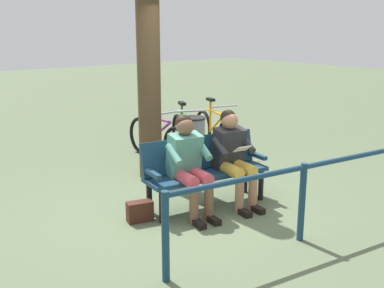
{
  "coord_description": "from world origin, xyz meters",
  "views": [
    {
      "loc": [
        3.42,
        4.12,
        2.22
      ],
      "look_at": [
        -0.21,
        -0.32,
        0.75
      ],
      "focal_mm": 43.49,
      "sensor_mm": 36.0,
      "label": 1
    }
  ],
  "objects_px": {
    "person_companion": "(189,161)",
    "bicycle_orange": "(214,131)",
    "bench": "(204,166)",
    "tree_trunk": "(148,48)",
    "litter_bin": "(194,142)",
    "person_reading": "(233,153)",
    "handbag": "(140,211)",
    "bicycle_red": "(185,137)",
    "bicycle_purple": "(158,139)"
  },
  "relations": [
    {
      "from": "handbag",
      "to": "bicycle_red",
      "type": "distance_m",
      "value": 2.79
    },
    {
      "from": "bench",
      "to": "handbag",
      "type": "height_order",
      "value": "bench"
    },
    {
      "from": "person_companion",
      "to": "tree_trunk",
      "type": "relative_size",
      "value": 0.31
    },
    {
      "from": "bench",
      "to": "person_companion",
      "type": "bearing_deg",
      "value": 27.33
    },
    {
      "from": "person_companion",
      "to": "bicycle_purple",
      "type": "distance_m",
      "value": 2.39
    },
    {
      "from": "tree_trunk",
      "to": "handbag",
      "type": "bearing_deg",
      "value": 51.12
    },
    {
      "from": "bicycle_orange",
      "to": "bicycle_purple",
      "type": "xyz_separation_m",
      "value": [
        1.16,
        -0.14,
        0.0
      ]
    },
    {
      "from": "person_reading",
      "to": "person_companion",
      "type": "xyz_separation_m",
      "value": [
        0.63,
        -0.1,
        -0.0
      ]
    },
    {
      "from": "bicycle_red",
      "to": "tree_trunk",
      "type": "bearing_deg",
      "value": -40.55
    },
    {
      "from": "person_companion",
      "to": "bicycle_orange",
      "type": "height_order",
      "value": "person_companion"
    },
    {
      "from": "person_companion",
      "to": "bicycle_orange",
      "type": "distance_m",
      "value": 2.99
    },
    {
      "from": "person_reading",
      "to": "bicycle_orange",
      "type": "distance_m",
      "value": 2.64
    },
    {
      "from": "bench",
      "to": "tree_trunk",
      "type": "height_order",
      "value": "tree_trunk"
    },
    {
      "from": "bench",
      "to": "person_reading",
      "type": "height_order",
      "value": "person_reading"
    },
    {
      "from": "bench",
      "to": "litter_bin",
      "type": "xyz_separation_m",
      "value": [
        -0.92,
        -1.32,
        -0.1
      ]
    },
    {
      "from": "handbag",
      "to": "bicycle_red",
      "type": "bearing_deg",
      "value": -139.3
    },
    {
      "from": "bicycle_orange",
      "to": "bicycle_purple",
      "type": "distance_m",
      "value": 1.17
    },
    {
      "from": "litter_bin",
      "to": "bicycle_orange",
      "type": "height_order",
      "value": "bicycle_orange"
    },
    {
      "from": "tree_trunk",
      "to": "litter_bin",
      "type": "bearing_deg",
      "value": 178.02
    },
    {
      "from": "person_companion",
      "to": "bicycle_purple",
      "type": "relative_size",
      "value": 0.71
    },
    {
      "from": "bench",
      "to": "bicycle_orange",
      "type": "distance_m",
      "value": 2.66
    },
    {
      "from": "bench",
      "to": "bicycle_red",
      "type": "xyz_separation_m",
      "value": [
        -1.18,
        -1.87,
        -0.15
      ]
    },
    {
      "from": "litter_bin",
      "to": "bench",
      "type": "bearing_deg",
      "value": 55.04
    },
    {
      "from": "tree_trunk",
      "to": "bicycle_red",
      "type": "relative_size",
      "value": 2.44
    },
    {
      "from": "tree_trunk",
      "to": "bicycle_purple",
      "type": "height_order",
      "value": "tree_trunk"
    },
    {
      "from": "person_reading",
      "to": "handbag",
      "type": "bearing_deg",
      "value": -3.83
    },
    {
      "from": "bicycle_purple",
      "to": "person_reading",
      "type": "bearing_deg",
      "value": -11.43
    },
    {
      "from": "handbag",
      "to": "bicycle_red",
      "type": "relative_size",
      "value": 0.19
    },
    {
      "from": "handbag",
      "to": "bicycle_orange",
      "type": "distance_m",
      "value": 3.34
    },
    {
      "from": "person_reading",
      "to": "person_companion",
      "type": "bearing_deg",
      "value": -0.05
    },
    {
      "from": "bench",
      "to": "tree_trunk",
      "type": "distance_m",
      "value": 1.95
    },
    {
      "from": "handbag",
      "to": "bicycle_purple",
      "type": "height_order",
      "value": "bicycle_purple"
    },
    {
      "from": "handbag",
      "to": "litter_bin",
      "type": "height_order",
      "value": "litter_bin"
    },
    {
      "from": "bicycle_orange",
      "to": "bicycle_purple",
      "type": "relative_size",
      "value": 0.97
    },
    {
      "from": "handbag",
      "to": "bicycle_orange",
      "type": "bearing_deg",
      "value": -146.97
    },
    {
      "from": "litter_bin",
      "to": "bicycle_orange",
      "type": "bearing_deg",
      "value": -149.4
    },
    {
      "from": "person_reading",
      "to": "bicycle_purple",
      "type": "xyz_separation_m",
      "value": [
        -0.42,
        -2.23,
        -0.31
      ]
    },
    {
      "from": "bench",
      "to": "tree_trunk",
      "type": "xyz_separation_m",
      "value": [
        -0.11,
        -1.35,
        1.4
      ]
    },
    {
      "from": "bicycle_red",
      "to": "bicycle_purple",
      "type": "bearing_deg",
      "value": -83.81
    },
    {
      "from": "person_reading",
      "to": "bicycle_purple",
      "type": "distance_m",
      "value": 2.29
    },
    {
      "from": "bicycle_red",
      "to": "person_companion",
      "type": "bearing_deg",
      "value": -14.14
    },
    {
      "from": "bench",
      "to": "person_reading",
      "type": "distance_m",
      "value": 0.4
    },
    {
      "from": "person_reading",
      "to": "bicycle_red",
      "type": "bearing_deg",
      "value": -104.2
    },
    {
      "from": "person_reading",
      "to": "tree_trunk",
      "type": "bearing_deg",
      "value": -74.47
    },
    {
      "from": "person_companion",
      "to": "handbag",
      "type": "height_order",
      "value": "person_companion"
    },
    {
      "from": "bicycle_orange",
      "to": "bench",
      "type": "bearing_deg",
      "value": -27.8
    },
    {
      "from": "person_reading",
      "to": "tree_trunk",
      "type": "distance_m",
      "value": 2.0
    },
    {
      "from": "handbag",
      "to": "bicycle_orange",
      "type": "relative_size",
      "value": 0.18
    },
    {
      "from": "tree_trunk",
      "to": "litter_bin",
      "type": "height_order",
      "value": "tree_trunk"
    },
    {
      "from": "litter_bin",
      "to": "bicycle_purple",
      "type": "distance_m",
      "value": 0.73
    }
  ]
}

